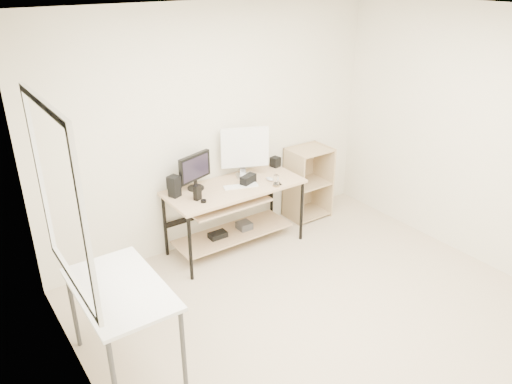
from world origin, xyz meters
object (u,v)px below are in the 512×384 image
object	(u,v)px
audio_controller	(197,192)
shelf_unit	(306,182)
side_table	(121,296)
desk	(233,204)
white_imac	(245,149)
black_monitor	(195,169)

from	to	relation	value
audio_controller	shelf_unit	bearing A→B (deg)	-15.39
side_table	desk	bearing A→B (deg)	32.65
white_imac	desk	bearing A→B (deg)	-126.92
black_monitor	audio_controller	size ratio (longest dim) A/B	2.62
desk	audio_controller	xyz separation A→B (m)	(-0.46, -0.08, 0.29)
shelf_unit	white_imac	xyz separation A→B (m)	(-0.91, -0.01, 0.62)
desk	audio_controller	bearing A→B (deg)	-170.65
desk	white_imac	bearing A→B (deg)	29.96
black_monitor	audio_controller	xyz separation A→B (m)	(-0.11, -0.24, -0.14)
side_table	white_imac	size ratio (longest dim) A/B	1.78
side_table	shelf_unit	bearing A→B (deg)	23.33
desk	side_table	xyz separation A→B (m)	(-1.65, -1.06, 0.13)
side_table	white_imac	bearing A→B (deg)	32.29
desk	side_table	world-z (taller)	same
side_table	white_imac	distance (m)	2.31
black_monitor	white_imac	bearing A→B (deg)	-19.54
audio_controller	desk	bearing A→B (deg)	-14.25
audio_controller	black_monitor	bearing A→B (deg)	41.77
white_imac	audio_controller	world-z (taller)	white_imac
shelf_unit	black_monitor	world-z (taller)	black_monitor
shelf_unit	white_imac	distance (m)	1.10
shelf_unit	black_monitor	size ratio (longest dim) A/B	2.18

